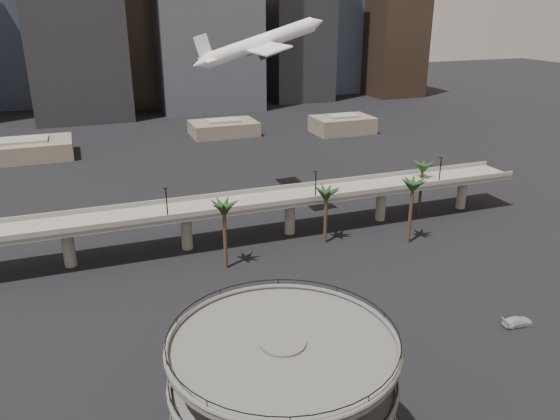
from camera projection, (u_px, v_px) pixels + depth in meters
name	position (u px, v px, depth m)	size (l,w,h in m)	color
ground	(373.00, 417.00, 64.75)	(700.00, 700.00, 0.00)	black
parking_ramp	(283.00, 397.00, 53.49)	(22.20, 22.20, 17.35)	#4D4B48
overpass	(239.00, 207.00, 110.28)	(130.00, 9.30, 14.70)	slate
palm_trees	(352.00, 188.00, 109.32)	(54.40, 18.40, 14.00)	#45311D
low_buildings	(187.00, 135.00, 190.54)	(135.00, 27.50, 6.80)	brown
airborne_jet	(259.00, 43.00, 116.46)	(30.45, 26.84, 11.56)	white
car_a	(264.00, 362.00, 73.41)	(1.73, 4.30, 1.47)	red
car_b	(350.00, 315.00, 84.76)	(1.42, 4.08, 1.35)	black
car_c	(518.00, 321.00, 82.94)	(1.95, 4.79, 1.39)	beige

